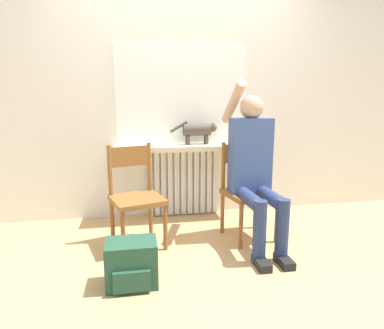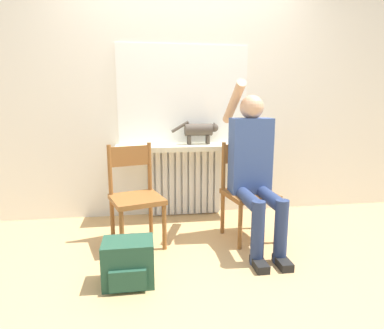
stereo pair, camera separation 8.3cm
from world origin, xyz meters
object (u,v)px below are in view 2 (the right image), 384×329
Objects in this scene: chair_left at (135,195)px; chair_right at (247,190)px; cat at (200,130)px; person at (254,165)px; backpack at (128,263)px.

chair_left is 0.98m from chair_right.
person is at bearing -65.51° from cat.
chair_left is 0.61× the size of person.
backpack is at bearing -110.60° from chair_left.
chair_right is at bearing -61.85° from cat.
chair_right is 2.54× the size of backpack.
backpack is (-1.03, -0.51, -0.53)m from person.
cat is (0.65, 0.61, 0.48)m from chair_left.
chair_left is 0.69m from backpack.
person is 0.84m from cat.
chair_right reaches higher than backpack.
cat is (-0.32, 0.61, 0.48)m from chair_right.
person is at bearing 26.36° from backpack.
person is 4.14× the size of backpack.
chair_right is at bearing -17.05° from chair_left.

